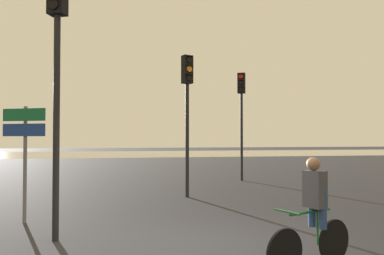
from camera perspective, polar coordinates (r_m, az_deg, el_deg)
ground_plane at (r=6.61m, az=3.41°, el=-18.30°), size 120.00×120.00×0.00m
water_strip at (r=42.82m, az=-8.02°, el=-3.98°), size 80.00×16.00×0.01m
traffic_light_center at (r=12.01m, az=-0.72°, el=4.43°), size 0.39×0.41×4.53m
traffic_light_far_right at (r=16.64m, az=7.54°, el=3.26°), size 0.39×0.42×4.74m
traffic_light_near_left at (r=7.54m, az=-19.90°, el=10.78°), size 0.38×0.40×5.09m
direction_sign_post at (r=9.14m, az=-24.18°, el=-2.07°), size 1.01×0.50×2.60m
cyclist at (r=5.86m, az=18.00°, el=-12.15°), size 1.60×0.74×1.62m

